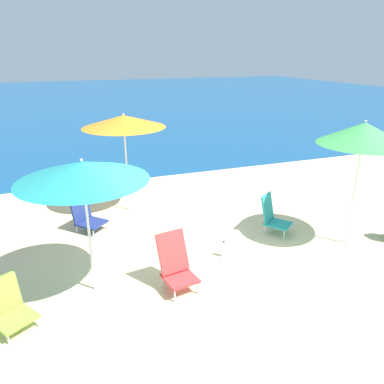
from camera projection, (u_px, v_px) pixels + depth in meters
ground_plane at (198, 270)px, 6.14m from camera, size 60.00×60.00×0.00m
sea_water at (79, 99)px, 28.05m from camera, size 60.00×40.00×0.01m
beach_umbrella_green at (364, 134)px, 6.29m from camera, size 1.53×1.53×2.30m
beach_umbrella_orange at (124, 121)px, 7.80m from camera, size 1.75×1.75×2.16m
beach_umbrella_teal at (82, 171)px, 5.00m from camera, size 1.79×1.79×2.04m
beach_chair_red at (176, 263)px, 5.58m from camera, size 0.55×0.66×0.84m
beach_chair_teal at (272, 216)px, 7.27m from camera, size 0.65×0.68×0.78m
beach_chair_lime at (8, 307)px, 4.80m from camera, size 0.68×0.70×0.65m
beach_chair_navy at (87, 217)px, 7.43m from camera, size 0.72×0.72×0.63m
water_bottle at (223, 250)px, 6.51m from camera, size 0.08×0.08×0.30m
seagull at (85, 196)px, 8.87m from camera, size 0.27×0.11×0.23m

